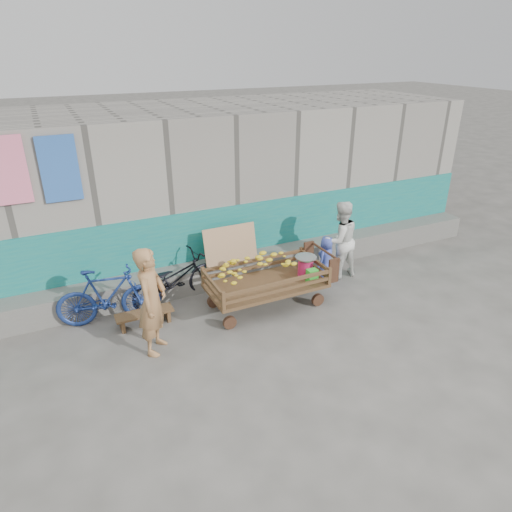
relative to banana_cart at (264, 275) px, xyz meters
name	(u,v)px	position (x,y,z in m)	size (l,w,h in m)	color
ground	(271,353)	(-0.48, -1.21, -0.62)	(80.00, 80.00, 0.00)	#504D48
building_wall	(182,186)	(-0.48, 2.84, 0.84)	(12.00, 3.50, 3.00)	gray
banana_cart	(264,275)	(0.00, 0.00, 0.00)	(2.15, 0.98, 0.92)	brown
bench	(145,315)	(-1.97, 0.34, -0.46)	(0.91, 0.27, 0.23)	brown
vendor_man	(152,301)	(-1.96, -0.39, 0.20)	(0.60, 0.39, 1.63)	#A87748
woman	(340,240)	(1.80, 0.42, 0.14)	(0.74, 0.57, 1.51)	white
child	(326,258)	(1.50, 0.40, -0.18)	(0.43, 0.28, 0.88)	#4254B9
bicycle_dark	(175,279)	(-1.30, 0.84, -0.19)	(0.57, 1.64, 0.86)	black
bicycle_blue	(108,296)	(-2.44, 0.64, -0.14)	(0.45, 1.61, 0.97)	navy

